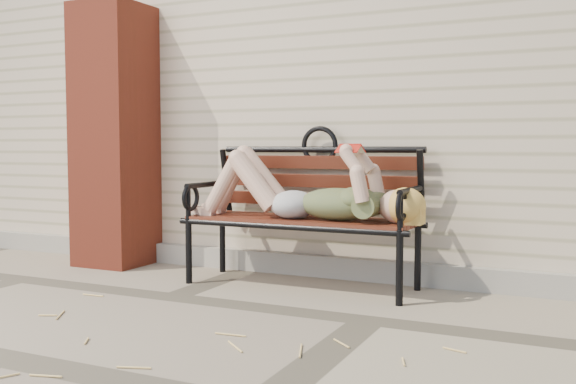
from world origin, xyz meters
The scene contains 7 objects.
ground centered at (0.00, 0.00, 0.00)m, with size 80.00×80.00×0.00m, color gray.
house_wall centered at (0.00, 3.00, 1.50)m, with size 8.00×4.00×3.00m, color beige.
foundation_strip centered at (0.00, 0.97, 0.07)m, with size 8.00×0.10×0.15m, color #9A958B.
brick_pillar centered at (-2.30, 0.75, 1.00)m, with size 0.50×0.50×2.00m, color maroon.
garden_bench centered at (-0.66, 0.70, 0.60)m, with size 1.64×0.65×1.06m.
reading_woman centered at (-0.65, 0.57, 0.63)m, with size 1.55×0.35×0.49m.
straw_scatter centered at (-0.98, -1.06, 0.01)m, with size 3.05×1.41×0.01m.
Camera 1 is at (1.02, -3.20, 0.91)m, focal length 40.00 mm.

